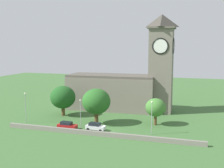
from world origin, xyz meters
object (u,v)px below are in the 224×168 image
at_px(church, 126,84).
at_px(car_red, 67,125).
at_px(tree_riverside_east, 156,108).
at_px(car_white, 95,127).
at_px(tree_churchyard, 96,101).
at_px(streetlamp_west_mid, 80,109).
at_px(streetlamp_central, 152,113).
at_px(tree_by_tower, 63,97).
at_px(streetlamp_west_end, 25,103).

relative_size(church, car_red, 6.94).
bearing_deg(tree_riverside_east, car_white, -144.70).
bearing_deg(tree_churchyard, streetlamp_west_mid, -116.73).
xyz_separation_m(streetlamp_central, tree_riverside_east, (-0.39, 7.93, -0.57)).
relative_size(streetlamp_west_mid, tree_riverside_east, 1.04).
bearing_deg(streetlamp_central, tree_by_tower, 159.94).
height_order(streetlamp_west_end, streetlamp_west_mid, streetlamp_west_end).
relative_size(car_white, streetlamp_west_mid, 0.68).
bearing_deg(streetlamp_west_end, car_white, -2.62).
bearing_deg(car_red, tree_riverside_east, 27.24).
xyz_separation_m(church, tree_by_tower, (-14.79, -12.51, -2.80)).
bearing_deg(tree_riverside_east, streetlamp_west_end, -165.87).
bearing_deg(tree_churchyard, tree_by_tower, 155.76).
distance_m(streetlamp_west_mid, tree_by_tower, 13.88).
bearing_deg(streetlamp_west_end, church, 47.66).
xyz_separation_m(tree_riverside_east, tree_by_tower, (-26.21, 1.78, 0.80)).
xyz_separation_m(church, car_red, (-7.83, -24.20, -7.10)).
height_order(church, tree_churchyard, church).
bearing_deg(streetlamp_west_mid, streetlamp_west_end, 179.34).
height_order(car_red, streetlamp_west_end, streetlamp_west_end).
bearing_deg(church, car_white, -92.71).
relative_size(streetlamp_west_end, tree_churchyard, 0.87).
height_order(car_white, tree_churchyard, tree_churchyard).
bearing_deg(streetlamp_west_end, tree_churchyard, 14.05).
height_order(streetlamp_west_end, tree_riverside_east, streetlamp_west_end).
bearing_deg(tree_riverside_east, streetlamp_west_mid, -153.74).
bearing_deg(tree_riverside_east, car_red, -152.76).
xyz_separation_m(car_red, streetlamp_central, (19.63, 1.97, 4.06)).
distance_m(car_red, tree_by_tower, 14.27).
distance_m(church, tree_churchyard, 18.26).
xyz_separation_m(church, tree_riverside_east, (11.41, -14.29, -3.60)).
relative_size(car_red, streetlamp_west_end, 0.60).
height_order(streetlamp_west_mid, streetlamp_central, streetlamp_central).
bearing_deg(car_white, car_red, -171.15).
xyz_separation_m(streetlamp_west_end, streetlamp_west_mid, (15.18, -0.17, -0.46)).
bearing_deg(streetlamp_west_mid, church, 77.16).
distance_m(streetlamp_central, tree_churchyard, 15.28).
relative_size(streetlamp_central, tree_by_tower, 0.90).
distance_m(car_red, streetlamp_west_mid, 4.95).
bearing_deg(tree_churchyard, streetlamp_west_end, -165.95).
bearing_deg(tree_by_tower, tree_riverside_east, -3.89).
bearing_deg(tree_by_tower, car_white, -37.83).
distance_m(church, streetlamp_central, 25.35).
height_order(church, car_red, church).
bearing_deg(streetlamp_west_end, car_red, -8.78).
distance_m(streetlamp_central, tree_riverside_east, 7.96).
xyz_separation_m(church, streetlamp_west_end, (-20.30, -22.28, -2.88)).
height_order(church, car_white, church).
xyz_separation_m(car_red, tree_riverside_east, (19.24, 9.91, 3.50)).
xyz_separation_m(church, streetlamp_central, (11.81, -22.23, -3.03)).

